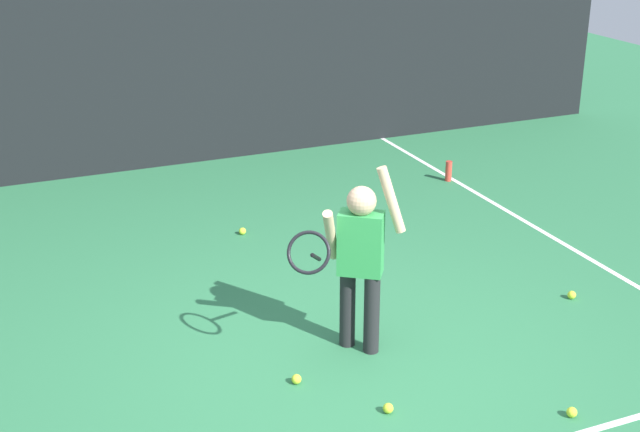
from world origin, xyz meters
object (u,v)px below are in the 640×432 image
(water_bottle, at_px, (449,171))
(tennis_ball_6, at_px, (572,295))
(tennis_ball_2, at_px, (572,412))
(tennis_ball_1, at_px, (242,231))
(tennis_ball_3, at_px, (296,379))
(tennis_ball_0, at_px, (388,408))
(tennis_player, at_px, (358,254))

(water_bottle, distance_m, tennis_ball_6, 2.85)
(tennis_ball_2, bearing_deg, tennis_ball_1, 104.85)
(tennis_ball_3, bearing_deg, tennis_ball_1, 79.35)
(tennis_ball_1, distance_m, tennis_ball_2, 3.67)
(water_bottle, bearing_deg, tennis_ball_6, -101.27)
(tennis_ball_0, relative_size, tennis_ball_6, 1.00)
(tennis_ball_2, bearing_deg, tennis_ball_3, 144.34)
(water_bottle, height_order, tennis_ball_1, water_bottle)
(tennis_ball_0, xyz_separation_m, tennis_ball_6, (2.04, 0.81, 0.00))
(tennis_ball_1, xyz_separation_m, tennis_ball_6, (1.96, -2.25, 0.00))
(tennis_ball_1, xyz_separation_m, tennis_ball_3, (-0.48, -2.53, 0.00))
(tennis_player, distance_m, tennis_ball_6, 2.00)
(tennis_player, bearing_deg, tennis_ball_2, -20.90)
(tennis_player, xyz_separation_m, tennis_ball_2, (0.86, -1.27, -0.69))
(water_bottle, relative_size, tennis_ball_6, 3.33)
(tennis_player, relative_size, tennis_ball_1, 20.46)
(tennis_ball_0, bearing_deg, tennis_ball_3, 126.80)
(tennis_ball_1, height_order, tennis_ball_2, same)
(tennis_ball_1, bearing_deg, tennis_ball_2, -75.15)
(tennis_player, height_order, tennis_ball_3, tennis_player)
(tennis_ball_1, distance_m, tennis_ball_3, 2.58)
(tennis_ball_0, bearing_deg, water_bottle, 54.31)
(tennis_ball_3, distance_m, tennis_ball_6, 2.45)
(tennis_player, relative_size, tennis_ball_6, 20.46)
(tennis_player, xyz_separation_m, tennis_ball_6, (1.88, 0.03, -0.69))
(water_bottle, xyz_separation_m, tennis_ball_0, (-2.59, -3.61, -0.08))
(water_bottle, height_order, tennis_ball_2, water_bottle)
(water_bottle, bearing_deg, tennis_ball_2, -111.04)
(tennis_player, bearing_deg, tennis_ball_3, -120.75)
(tennis_ball_3, bearing_deg, tennis_ball_2, -35.66)
(tennis_ball_2, bearing_deg, tennis_ball_0, 154.60)
(tennis_ball_0, height_order, tennis_ball_6, same)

